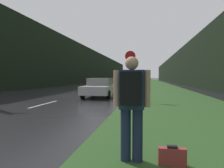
# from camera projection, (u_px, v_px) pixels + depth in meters

# --- Properties ---
(grass_verge) EXTENTS (6.00, 240.00, 0.02)m
(grass_verge) POSITION_uv_depth(u_px,v_px,m) (155.00, 84.00, 40.26)
(grass_verge) COLOR #2D5123
(grass_verge) RESTS_ON ground_plane
(lane_stripe_b) EXTENTS (0.12, 3.00, 0.01)m
(lane_stripe_b) POSITION_uv_depth(u_px,v_px,m) (44.00, 104.00, 10.93)
(lane_stripe_b) COLOR silver
(lane_stripe_b) RESTS_ON ground_plane
(lane_stripe_c) EXTENTS (0.12, 3.00, 0.01)m
(lane_stripe_c) POSITION_uv_depth(u_px,v_px,m) (84.00, 94.00, 17.82)
(lane_stripe_c) COLOR silver
(lane_stripe_c) RESTS_ON ground_plane
(lane_stripe_d) EXTENTS (0.12, 3.00, 0.01)m
(lane_stripe_d) POSITION_uv_depth(u_px,v_px,m) (102.00, 89.00, 24.70)
(lane_stripe_d) COLOR silver
(lane_stripe_d) RESTS_ON ground_plane
(lane_stripe_e) EXTENTS (0.12, 3.00, 0.01)m
(lane_stripe_e) POSITION_uv_depth(u_px,v_px,m) (112.00, 86.00, 31.59)
(lane_stripe_e) COLOR silver
(lane_stripe_e) RESTS_ON ground_plane
(lane_stripe_f) EXTENTS (0.12, 3.00, 0.01)m
(lane_stripe_f) POSITION_uv_depth(u_px,v_px,m) (118.00, 85.00, 38.48)
(lane_stripe_f) COLOR silver
(lane_stripe_f) RESTS_ON ground_plane
(treeline_far_side) EXTENTS (2.00, 140.00, 8.96)m
(treeline_far_side) POSITION_uv_depth(u_px,v_px,m) (87.00, 66.00, 52.96)
(treeline_far_side) COLOR black
(treeline_far_side) RESTS_ON ground_plane
(treeline_near_side) EXTENTS (2.00, 140.00, 7.31)m
(treeline_near_side) POSITION_uv_depth(u_px,v_px,m) (179.00, 68.00, 48.93)
(treeline_near_side) COLOR black
(treeline_near_side) RESTS_ON ground_plane
(stop_sign) EXTENTS (0.64, 0.07, 3.08)m
(stop_sign) POSITION_uv_depth(u_px,v_px,m) (130.00, 71.00, 12.21)
(stop_sign) COLOR slate
(stop_sign) RESTS_ON ground_plane
(hitchhiker_with_backpack) EXTENTS (0.64, 0.43, 1.84)m
(hitchhiker_with_backpack) POSITION_uv_depth(u_px,v_px,m) (132.00, 102.00, 3.42)
(hitchhiker_with_backpack) COLOR #1E2847
(hitchhiker_with_backpack) RESTS_ON ground_plane
(suitcase) EXTENTS (0.45, 0.13, 0.35)m
(suitcase) POSITION_uv_depth(u_px,v_px,m) (172.00, 157.00, 3.29)
(suitcase) COLOR #9E3333
(suitcase) RESTS_ON ground_plane
(car_passing_near) EXTENTS (2.00, 4.21, 1.40)m
(car_passing_near) POSITION_uv_depth(u_px,v_px,m) (100.00, 88.00, 14.85)
(car_passing_near) COLOR #BCBCBC
(car_passing_near) RESTS_ON ground_plane
(car_passing_far) EXTENTS (2.03, 4.05, 1.40)m
(car_passing_far) POSITION_uv_depth(u_px,v_px,m) (126.00, 82.00, 33.23)
(car_passing_far) COLOR #2D3856
(car_passing_far) RESTS_ON ground_plane
(car_oncoming) EXTENTS (1.88, 4.27, 1.39)m
(car_oncoming) POSITION_uv_depth(u_px,v_px,m) (110.00, 81.00, 41.72)
(car_oncoming) COLOR black
(car_oncoming) RESTS_ON ground_plane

